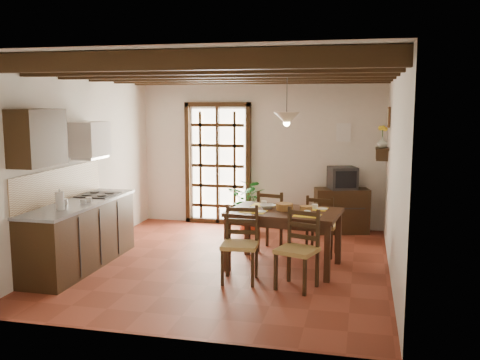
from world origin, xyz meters
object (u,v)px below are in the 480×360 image
(chair_far_left, at_px, (274,232))
(potted_plant, at_px, (249,200))
(chair_far_right, at_px, (321,236))
(sideboard, at_px, (342,211))
(chair_near_left, at_px, (240,258))
(crt_tv, at_px, (342,178))
(pendant_lamp, at_px, (287,117))
(kitchen_counter, at_px, (80,233))
(chair_near_right, at_px, (297,264))
(dining_table, at_px, (284,218))

(chair_far_left, relative_size, potted_plant, 0.48)
(chair_far_right, distance_m, sideboard, 1.53)
(chair_near_left, bearing_deg, crt_tv, 64.54)
(chair_far_left, bearing_deg, chair_far_right, -174.01)
(pendant_lamp, bearing_deg, crt_tv, 71.95)
(chair_near_left, bearing_deg, chair_far_left, 79.12)
(chair_near_left, height_order, potted_plant, potted_plant)
(sideboard, bearing_deg, kitchen_counter, -155.06)
(crt_tv, xyz_separation_m, potted_plant, (-1.60, -0.28, -0.40))
(crt_tv, bearing_deg, sideboard, 70.67)
(kitchen_counter, relative_size, chair_near_left, 2.32)
(pendant_lamp, bearing_deg, chair_far_left, 111.77)
(crt_tv, bearing_deg, chair_near_left, -130.83)
(chair_near_left, xyz_separation_m, chair_near_right, (0.75, -0.09, 0.00))
(crt_tv, bearing_deg, pendant_lamp, -127.39)
(chair_near_right, bearing_deg, chair_far_left, 127.64)
(dining_table, relative_size, chair_far_right, 1.72)
(chair_far_right, height_order, pendant_lamp, pendant_lamp)
(chair_near_left, xyz_separation_m, chair_far_left, (0.18, 1.51, -0.01))
(kitchen_counter, relative_size, chair_far_right, 2.43)
(kitchen_counter, bearing_deg, dining_table, 12.20)
(kitchen_counter, distance_m, chair_near_left, 2.32)
(chair_near_left, distance_m, chair_near_right, 0.75)
(chair_near_left, bearing_deg, pendant_lamp, 56.30)
(kitchen_counter, relative_size, dining_table, 1.41)
(pendant_lamp, bearing_deg, chair_near_left, -119.74)
(dining_table, xyz_separation_m, pendant_lamp, (0.00, 0.10, 1.37))
(chair_near_right, height_order, pendant_lamp, pendant_lamp)
(dining_table, distance_m, chair_far_left, 0.94)
(chair_far_right, bearing_deg, chair_far_left, 1.35)
(pendant_lamp, bearing_deg, potted_plant, 116.33)
(kitchen_counter, height_order, crt_tv, kitchen_counter)
(kitchen_counter, distance_m, sideboard, 4.47)
(chair_near_right, xyz_separation_m, crt_tv, (0.41, 3.02, 0.67))
(crt_tv, relative_size, potted_plant, 0.28)
(kitchen_counter, height_order, chair_far_left, kitchen_counter)
(chair_far_left, xyz_separation_m, crt_tv, (0.97, 1.42, 0.68))
(chair_far_right, bearing_deg, chair_near_left, 65.21)
(kitchen_counter, height_order, potted_plant, potted_plant)
(chair_near_right, bearing_deg, chair_near_left, -168.54)
(crt_tv, xyz_separation_m, pendant_lamp, (-0.69, -2.12, 1.10))
(chair_far_left, relative_size, crt_tv, 1.69)
(kitchen_counter, bearing_deg, chair_near_right, -3.77)
(dining_table, height_order, chair_far_left, chair_far_left)
(chair_near_left, xyz_separation_m, chair_far_right, (0.92, 1.42, -0.01))
(chair_near_left, relative_size, chair_far_right, 1.05)
(potted_plant, bearing_deg, dining_table, -64.85)
(chair_near_right, height_order, chair_far_right, chair_near_right)
(chair_near_left, relative_size, potted_plant, 0.48)
(pendant_lamp, bearing_deg, chair_near_right, -72.65)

